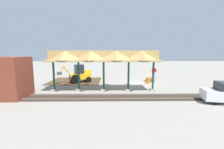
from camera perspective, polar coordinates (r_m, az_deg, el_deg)
name	(u,v)px	position (r m, az deg, el deg)	size (l,w,h in m)	color
ground_plane	(136,83)	(23.40, 9.21, -3.22)	(120.00, 120.00, 0.00)	gray
dirt_work_zone	(76,81)	(25.50, -13.73, -2.39)	(8.18, 7.00, 0.01)	#4C3823
platform_canopy	(104,57)	(18.00, -3.24, 6.76)	(13.28, 3.20, 4.90)	#9E998E
rail_tracks	(148,97)	(16.33, 13.72, -8.31)	(60.00, 2.58, 0.15)	slate
stop_sign	(154,72)	(23.65, 15.70, 0.88)	(0.76, 0.06, 2.36)	gray
backhoe	(80,74)	(23.88, -12.25, 0.03)	(4.99, 3.32, 2.82)	yellow
dirt_mound	(71,80)	(26.91, -15.42, -1.91)	(4.15, 4.15, 1.33)	#4C3823
concrete_pipe	(151,78)	(25.25, 14.56, -1.27)	(1.71, 1.62, 1.09)	#9E9384
brick_utility_building	(7,78)	(18.74, -35.03, -0.97)	(3.72, 3.30, 4.20)	brown
traffic_barrel	(148,81)	(23.35, 13.58, -2.25)	(0.56, 0.56, 0.90)	orange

